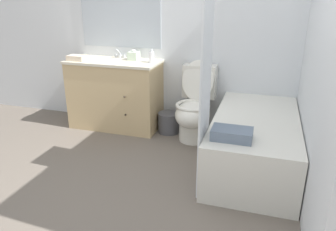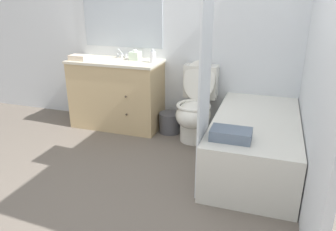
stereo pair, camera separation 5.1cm
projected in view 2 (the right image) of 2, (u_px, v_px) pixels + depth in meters
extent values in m
plane|color=#6B6056|center=(121.00, 207.00, 2.60)|extent=(14.00, 14.00, 0.00)
cube|color=silver|center=(185.00, 24.00, 3.77)|extent=(8.00, 0.05, 2.50)
cube|color=#B2BCC6|center=(122.00, 8.00, 3.91)|extent=(1.03, 0.01, 0.93)
cube|color=silver|center=(321.00, 40.00, 2.56)|extent=(0.05, 2.79, 2.50)
cube|color=tan|center=(117.00, 95.00, 4.05)|extent=(1.09, 0.51, 0.81)
cube|color=beige|center=(115.00, 61.00, 3.91)|extent=(1.11, 0.53, 0.03)
cylinder|color=silver|center=(115.00, 65.00, 3.92)|extent=(0.29, 0.29, 0.10)
sphere|color=#382D23|center=(126.00, 97.00, 3.72)|extent=(0.02, 0.02, 0.02)
sphere|color=#382D23|center=(126.00, 115.00, 3.80)|extent=(0.02, 0.02, 0.02)
cylinder|color=silver|center=(122.00, 56.00, 4.06)|extent=(0.04, 0.04, 0.04)
cylinder|color=silver|center=(120.00, 51.00, 4.00)|extent=(0.02, 0.11, 0.09)
cylinder|color=silver|center=(118.00, 55.00, 4.07)|extent=(0.03, 0.03, 0.04)
cylinder|color=silver|center=(126.00, 56.00, 4.04)|extent=(0.03, 0.03, 0.04)
cylinder|color=silver|center=(194.00, 130.00, 3.74)|extent=(0.32, 0.32, 0.24)
ellipsoid|color=silver|center=(193.00, 115.00, 3.61)|extent=(0.38, 0.49, 0.29)
torus|color=silver|center=(194.00, 106.00, 3.57)|extent=(0.38, 0.38, 0.04)
cube|color=silver|center=(201.00, 81.00, 3.80)|extent=(0.38, 0.18, 0.38)
ellipsoid|color=silver|center=(199.00, 81.00, 3.69)|extent=(0.36, 0.14, 0.45)
cube|color=silver|center=(255.00, 142.00, 3.14)|extent=(0.78, 1.56, 0.49)
cube|color=#A5A7A2|center=(257.00, 119.00, 3.06)|extent=(0.66, 1.44, 0.01)
cube|color=white|center=(205.00, 83.00, 2.55)|extent=(0.01, 0.40, 1.86)
cylinder|color=#4C4C51|center=(170.00, 123.00, 3.95)|extent=(0.26, 0.26, 0.25)
cube|color=silver|center=(135.00, 56.00, 3.91)|extent=(0.12, 0.13, 0.10)
ellipsoid|color=white|center=(135.00, 51.00, 3.88)|extent=(0.05, 0.04, 0.03)
cylinder|color=silver|center=(153.00, 57.00, 3.75)|extent=(0.07, 0.07, 0.12)
cylinder|color=silver|center=(153.00, 50.00, 3.73)|extent=(0.04, 0.04, 0.03)
cube|color=beige|center=(79.00, 58.00, 3.89)|extent=(0.21, 0.15, 0.06)
cube|color=slate|center=(231.00, 134.00, 2.61)|extent=(0.32, 0.20, 0.09)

